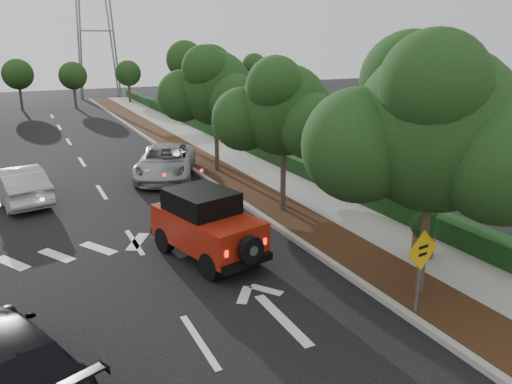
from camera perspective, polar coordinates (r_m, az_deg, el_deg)
ground at (r=11.06m, az=-6.49°, el=-16.60°), size 120.00×120.00×0.00m
curb at (r=22.88m, az=-5.84°, el=1.64°), size 0.20×70.00×0.15m
planting_strip at (r=23.23m, az=-3.53°, el=1.89°), size 1.80×70.00×0.12m
sidewalk at (r=24.00m, az=0.67°, el=2.42°), size 2.00×70.00×0.12m
hedge at (r=24.56m, az=3.59°, el=3.54°), size 0.80×70.00×0.80m
transmission_tower at (r=57.77m, az=-17.25°, el=10.19°), size 7.00×4.00×28.00m
street_tree_near at (r=13.35m, az=18.03°, el=-11.12°), size 3.80×3.80×5.92m
street_tree_mid at (r=18.51m, az=3.05°, el=-2.28°), size 3.20×3.20×5.32m
street_tree_far at (r=24.15m, az=-4.44°, el=2.31°), size 3.40×3.40×5.62m
red_jeep at (r=14.55m, az=-5.99°, el=-3.60°), size 2.52×4.05×1.98m
silver_suv_ahead at (r=23.26m, az=-10.29°, el=3.38°), size 4.28×5.82×1.47m
silver_sedan_oncoming at (r=21.46m, az=-25.50°, el=0.79°), size 2.35×4.61×1.45m
speed_hump_sign at (r=11.75m, az=18.35°, el=-7.48°), size 0.95×0.13×2.03m
terracotta_planter at (r=15.04m, az=18.70°, el=-4.10°), size 0.78×0.78×1.37m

